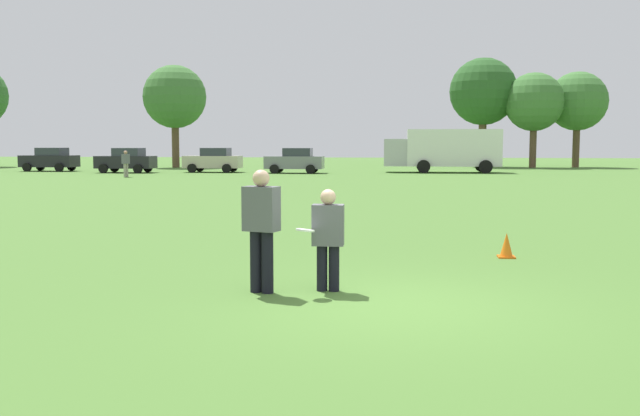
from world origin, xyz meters
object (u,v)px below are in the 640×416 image
object	(u,v)px
parked_car_near_left	(50,159)
box_truck	(445,149)
parked_car_mid_left	(126,160)
parked_car_mid_right	(295,160)
player_defender	(328,235)
parked_car_center	(213,160)
traffic_cone	(506,246)
frisbee	(305,230)
player_thrower	(261,224)
bystander_sideline_watcher	(126,162)

from	to	relation	value
parked_car_near_left	box_truck	xyz separation A→B (m)	(30.33, 1.14, 0.83)
parked_car_mid_left	parked_car_mid_right	distance (m)	12.49
player_defender	parked_car_mid_left	bearing A→B (deg)	115.99
parked_car_center	parked_car_mid_right	xyz separation A→B (m)	(6.30, -0.80, 0.00)
player_defender	parked_car_mid_right	world-z (taller)	parked_car_mid_right
traffic_cone	parked_car_mid_right	world-z (taller)	parked_car_mid_right
frisbee	traffic_cone	distance (m)	5.03
player_thrower	parked_car_mid_right	bearing A→B (deg)	97.98
parked_car_center	bystander_sideline_watcher	size ratio (longest dim) A/B	2.48
parked_car_mid_left	parked_car_center	world-z (taller)	same
parked_car_near_left	parked_car_mid_right	bearing A→B (deg)	-3.95
player_thrower	frisbee	distance (m)	0.66
parked_car_center	parked_car_mid_right	world-z (taller)	same
player_thrower	bystander_sideline_watcher	size ratio (longest dim) A/B	1.06
frisbee	parked_car_center	distance (m)	42.67
frisbee	parked_car_mid_right	size ratio (longest dim) A/B	0.06
traffic_cone	parked_car_mid_left	distance (m)	41.94
player_thrower	parked_car_mid_left	bearing A→B (deg)	114.72
bystander_sideline_watcher	player_defender	bearing A→B (deg)	-63.25
player_defender	parked_car_center	size ratio (longest dim) A/B	0.36
player_thrower	traffic_cone	distance (m)	5.46
parked_car_mid_left	box_truck	world-z (taller)	box_truck
parked_car_mid_left	parked_car_center	distance (m)	6.34
parked_car_mid_left	box_truck	distance (m)	23.55
frisbee	parked_car_mid_right	world-z (taller)	parked_car_mid_right
player_thrower	frisbee	world-z (taller)	player_thrower
traffic_cone	parked_car_mid_left	bearing A→B (deg)	121.80
bystander_sideline_watcher	parked_car_mid_left	bearing A→B (deg)	111.85
parked_car_near_left	parked_car_center	distance (m)	13.19
box_truck	bystander_sideline_watcher	distance (m)	22.86
box_truck	parked_car_near_left	bearing A→B (deg)	-177.84
parked_car_near_left	box_truck	distance (m)	30.36
bystander_sideline_watcher	parked_car_center	bearing A→B (deg)	64.76
player_thrower	parked_car_mid_right	world-z (taller)	parked_car_mid_right
player_thrower	box_truck	distance (m)	42.73
frisbee	parked_car_near_left	size ratio (longest dim) A/B	0.06
parked_car_mid_left	parked_car_center	xyz separation A→B (m)	(6.17, 1.47, 0.00)
traffic_cone	parked_car_near_left	bearing A→B (deg)	127.70
player_defender	parked_car_mid_right	size ratio (longest dim) A/B	0.36
parked_car_mid_right	box_truck	distance (m)	11.17
parked_car_mid_left	parked_car_mid_right	xyz separation A→B (m)	(12.47, 0.67, 0.00)
player_defender	bystander_sideline_watcher	bearing A→B (deg)	116.75
parked_car_center	traffic_cone	bearing A→B (deg)	-66.77
traffic_cone	parked_car_mid_right	size ratio (longest dim) A/B	0.11
player_thrower	traffic_cone	xyz separation A→B (m)	(4.03, 3.60, -0.79)
parked_car_mid_left	bystander_sideline_watcher	world-z (taller)	parked_car_mid_left
player_defender	parked_car_center	world-z (taller)	parked_car_center
parked_car_mid_left	bystander_sideline_watcher	size ratio (longest dim) A/B	2.48
parked_car_center	parked_car_mid_right	distance (m)	6.35
parked_car_near_left	traffic_cone	bearing A→B (deg)	-52.30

